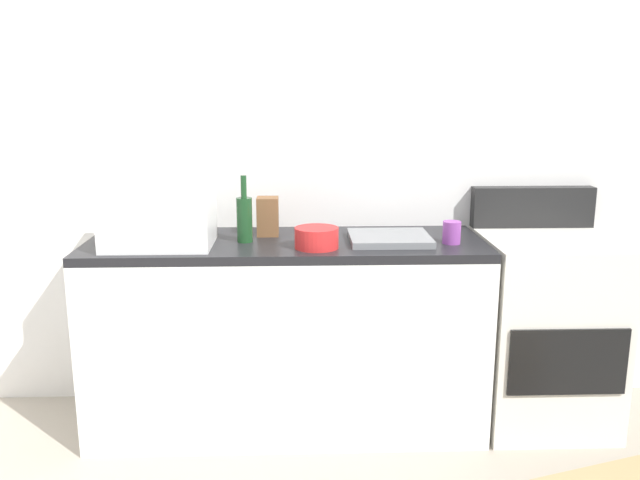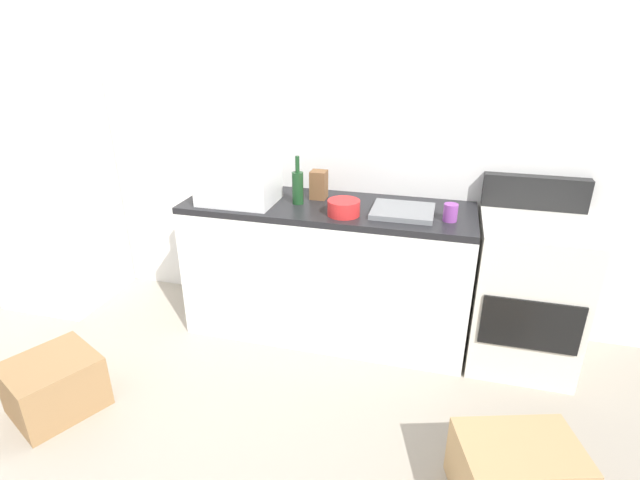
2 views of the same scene
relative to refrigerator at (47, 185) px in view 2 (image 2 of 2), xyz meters
name	(u,v)px [view 2 (image 2 of 2)]	position (x,y,z in m)	size (l,w,h in m)	color
ground_plane	(207,452)	(1.75, -1.15, -0.88)	(6.00, 6.00, 0.00)	#9E9384
wall_back	(297,127)	(1.75, 0.40, 0.42)	(5.00, 0.10, 2.60)	silver
kitchen_counter	(327,270)	(2.05, 0.05, -0.43)	(1.80, 0.60, 0.90)	white
refrigerator	(47,185)	(0.00, 0.00, 0.00)	(0.68, 0.66, 1.76)	white
stove_oven	(525,291)	(3.27, 0.06, -0.41)	(0.60, 0.61, 1.10)	silver
microwave	(238,181)	(1.50, -0.03, 0.16)	(0.46, 0.34, 0.27)	white
sink_basin	(403,211)	(2.52, 0.01, 0.04)	(0.36, 0.32, 0.03)	slate
wine_bottle	(298,187)	(1.87, 0.03, 0.13)	(0.07, 0.07, 0.30)	#193F1E
coffee_mug	(450,212)	(2.79, -0.04, 0.07)	(0.08, 0.08, 0.10)	purple
knife_block	(319,185)	(1.97, 0.16, 0.11)	(0.10, 0.10, 0.18)	brown
mixing_bowl	(344,208)	(2.19, -0.10, 0.07)	(0.19, 0.19, 0.09)	red
cardboard_box_large	(54,385)	(0.83, -1.08, -0.73)	(0.39, 0.43, 0.30)	olive
cardboard_box_medium	(516,472)	(3.16, -1.03, -0.73)	(0.51, 0.34, 0.30)	tan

